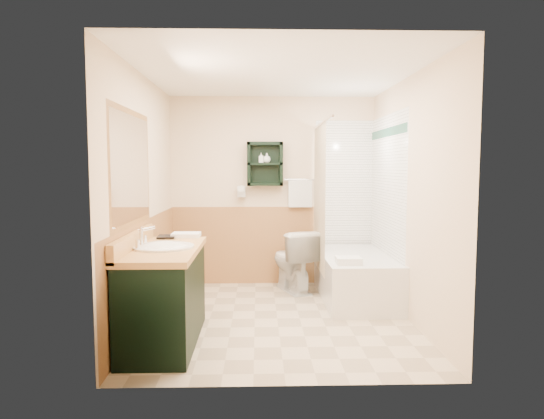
{
  "coord_description": "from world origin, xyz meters",
  "views": [
    {
      "loc": [
        -0.19,
        -4.72,
        1.51
      ],
      "look_at": [
        -0.05,
        0.2,
        1.08
      ],
      "focal_mm": 32.0,
      "sensor_mm": 36.0,
      "label": 1
    }
  ],
  "objects_px": {
    "vanity": "(164,295)",
    "vanity_book": "(157,226)",
    "wall_shelf": "(265,164)",
    "toilet": "(293,261)",
    "hair_dryer": "(241,192)",
    "bathtub": "(356,277)",
    "soap_bottle_a": "(261,160)",
    "soap_bottle_b": "(267,159)"
  },
  "relations": [
    {
      "from": "wall_shelf",
      "to": "bathtub",
      "type": "bearing_deg",
      "value": -35.39
    },
    {
      "from": "vanity_book",
      "to": "soap_bottle_a",
      "type": "xyz_separation_m",
      "value": [
        1.01,
        1.46,
        0.65
      ]
    },
    {
      "from": "soap_bottle_a",
      "to": "vanity",
      "type": "bearing_deg",
      "value": -112.64
    },
    {
      "from": "vanity",
      "to": "soap_bottle_b",
      "type": "distance_m",
      "value": 2.53
    },
    {
      "from": "bathtub",
      "to": "soap_bottle_b",
      "type": "bearing_deg",
      "value": 144.19
    },
    {
      "from": "hair_dryer",
      "to": "vanity",
      "type": "bearing_deg",
      "value": -106.1
    },
    {
      "from": "toilet",
      "to": "soap_bottle_b",
      "type": "bearing_deg",
      "value": -64.93
    },
    {
      "from": "hair_dryer",
      "to": "bathtub",
      "type": "height_order",
      "value": "hair_dryer"
    },
    {
      "from": "toilet",
      "to": "bathtub",
      "type": "bearing_deg",
      "value": 129.66
    },
    {
      "from": "vanity_book",
      "to": "soap_bottle_b",
      "type": "xyz_separation_m",
      "value": [
        1.08,
        1.46,
        0.67
      ]
    },
    {
      "from": "vanity",
      "to": "soap_bottle_b",
      "type": "relative_size",
      "value": 10.82
    },
    {
      "from": "vanity",
      "to": "vanity_book",
      "type": "bearing_deg",
      "value": 106.22
    },
    {
      "from": "wall_shelf",
      "to": "bathtub",
      "type": "height_order",
      "value": "wall_shelf"
    },
    {
      "from": "bathtub",
      "to": "toilet",
      "type": "bearing_deg",
      "value": 149.37
    },
    {
      "from": "hair_dryer",
      "to": "toilet",
      "type": "relative_size",
      "value": 0.32
    },
    {
      "from": "vanity_book",
      "to": "wall_shelf",
      "type": "bearing_deg",
      "value": 50.02
    },
    {
      "from": "vanity",
      "to": "soap_bottle_a",
      "type": "bearing_deg",
      "value": 67.36
    },
    {
      "from": "hair_dryer",
      "to": "soap_bottle_b",
      "type": "bearing_deg",
      "value": -5.31
    },
    {
      "from": "wall_shelf",
      "to": "toilet",
      "type": "bearing_deg",
      "value": -43.65
    },
    {
      "from": "toilet",
      "to": "soap_bottle_b",
      "type": "height_order",
      "value": "soap_bottle_b"
    },
    {
      "from": "hair_dryer",
      "to": "vanity_book",
      "type": "relative_size",
      "value": 1.05
    },
    {
      "from": "vanity",
      "to": "toilet",
      "type": "distance_m",
      "value": 2.11
    },
    {
      "from": "hair_dryer",
      "to": "bathtub",
      "type": "xyz_separation_m",
      "value": [
        1.33,
        -0.75,
        -0.94
      ]
    },
    {
      "from": "wall_shelf",
      "to": "vanity_book",
      "type": "height_order",
      "value": "wall_shelf"
    },
    {
      "from": "hair_dryer",
      "to": "soap_bottle_b",
      "type": "relative_size",
      "value": 1.99
    },
    {
      "from": "hair_dryer",
      "to": "soap_bottle_b",
      "type": "xyz_separation_m",
      "value": [
        0.32,
        -0.03,
        0.41
      ]
    },
    {
      "from": "toilet",
      "to": "vanity_book",
      "type": "relative_size",
      "value": 3.32
    },
    {
      "from": "hair_dryer",
      "to": "soap_bottle_b",
      "type": "distance_m",
      "value": 0.52
    },
    {
      "from": "hair_dryer",
      "to": "bathtub",
      "type": "bearing_deg",
      "value": -29.61
    },
    {
      "from": "soap_bottle_a",
      "to": "soap_bottle_b",
      "type": "xyz_separation_m",
      "value": [
        0.07,
        0.0,
        0.02
      ]
    },
    {
      "from": "vanity",
      "to": "soap_bottle_b",
      "type": "height_order",
      "value": "soap_bottle_b"
    },
    {
      "from": "vanity",
      "to": "soap_bottle_a",
      "type": "distance_m",
      "value": 2.5
    },
    {
      "from": "wall_shelf",
      "to": "soap_bottle_b",
      "type": "distance_m",
      "value": 0.07
    },
    {
      "from": "vanity_book",
      "to": "soap_bottle_a",
      "type": "distance_m",
      "value": 1.9
    },
    {
      "from": "vanity",
      "to": "vanity_book",
      "type": "relative_size",
      "value": 5.72
    },
    {
      "from": "wall_shelf",
      "to": "toilet",
      "type": "distance_m",
      "value": 1.27
    },
    {
      "from": "toilet",
      "to": "soap_bottle_a",
      "type": "height_order",
      "value": "soap_bottle_a"
    },
    {
      "from": "bathtub",
      "to": "toilet",
      "type": "distance_m",
      "value": 0.81
    },
    {
      "from": "toilet",
      "to": "soap_bottle_b",
      "type": "relative_size",
      "value": 6.29
    },
    {
      "from": "toilet",
      "to": "vanity_book",
      "type": "height_order",
      "value": "vanity_book"
    },
    {
      "from": "wall_shelf",
      "to": "bathtub",
      "type": "relative_size",
      "value": 0.37
    },
    {
      "from": "vanity",
      "to": "vanity_book",
      "type": "xyz_separation_m",
      "value": [
        -0.17,
        0.57,
        0.53
      ]
    }
  ]
}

